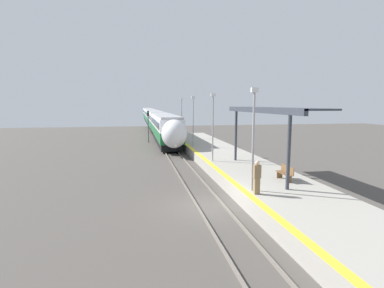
# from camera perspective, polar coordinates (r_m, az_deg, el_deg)

# --- Properties ---
(ground_plane) EXTENTS (120.00, 120.00, 0.00)m
(ground_plane) POSITION_cam_1_polar(r_m,az_deg,el_deg) (16.45, 3.45, -11.77)
(ground_plane) COLOR #4C4742
(rail_left) EXTENTS (0.08, 90.00, 0.15)m
(rail_left) POSITION_cam_1_polar(r_m,az_deg,el_deg) (16.27, 0.94, -11.70)
(rail_left) COLOR slate
(rail_left) RESTS_ON ground_plane
(rail_right) EXTENTS (0.08, 90.00, 0.15)m
(rail_right) POSITION_cam_1_polar(r_m,az_deg,el_deg) (16.60, 5.91, -11.34)
(rail_right) COLOR slate
(rail_right) RESTS_ON ground_plane
(train) EXTENTS (2.76, 84.23, 4.05)m
(train) POSITION_cam_1_polar(r_m,az_deg,el_deg) (71.20, -7.44, 5.03)
(train) COLOR black
(train) RESTS_ON ground_plane
(platform_right) EXTENTS (5.17, 64.00, 0.87)m
(platform_right) POSITION_cam_1_polar(r_m,az_deg,el_deg) (17.74, 16.84, -9.18)
(platform_right) COLOR #9E998E
(platform_right) RESTS_ON ground_plane
(platform_bench) EXTENTS (0.44, 1.53, 0.89)m
(platform_bench) POSITION_cam_1_polar(r_m,az_deg,el_deg) (19.09, 17.36, -5.23)
(platform_bench) COLOR brown
(platform_bench) RESTS_ON platform_right
(person_waiting) EXTENTS (0.36, 0.23, 1.75)m
(person_waiting) POSITION_cam_1_polar(r_m,az_deg,el_deg) (15.74, 12.28, -6.09)
(person_waiting) COLOR #7F6647
(person_waiting) RESTS_ON platform_right
(railway_signal) EXTENTS (0.28, 0.28, 4.48)m
(railway_signal) POSITION_cam_1_polar(r_m,az_deg,el_deg) (42.86, -8.35, 3.89)
(railway_signal) COLOR #59595E
(railway_signal) RESTS_ON ground_plane
(lamppost_near) EXTENTS (0.36, 0.20, 5.44)m
(lamppost_near) POSITION_cam_1_polar(r_m,az_deg,el_deg) (16.00, 11.61, 2.13)
(lamppost_near) COLOR #9E9EA3
(lamppost_near) RESTS_ON platform_right
(lamppost_mid) EXTENTS (0.36, 0.20, 5.44)m
(lamppost_mid) POSITION_cam_1_polar(r_m,az_deg,el_deg) (24.08, 3.99, 4.06)
(lamppost_mid) COLOR #9E9EA3
(lamppost_mid) RESTS_ON platform_right
(lamppost_far) EXTENTS (0.36, 0.20, 5.44)m
(lamppost_far) POSITION_cam_1_polar(r_m,az_deg,el_deg) (32.39, 0.23, 4.99)
(lamppost_far) COLOR #9E9EA3
(lamppost_far) RESTS_ON platform_right
(lamppost_farthest) EXTENTS (0.36, 0.20, 5.44)m
(lamppost_farthest) POSITION_cam_1_polar(r_m,az_deg,el_deg) (40.79, -2.00, 5.52)
(lamppost_farthest) COLOR #9E9EA3
(lamppost_farthest) RESTS_ON platform_right
(station_canopy) EXTENTS (2.02, 11.70, 4.38)m
(station_canopy) POSITION_cam_1_polar(r_m,az_deg,el_deg) (20.76, 13.86, 5.99)
(station_canopy) COLOR #333842
(station_canopy) RESTS_ON platform_right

